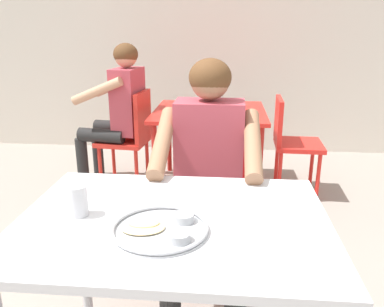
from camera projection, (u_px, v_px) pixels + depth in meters
name	position (u px, v px, depth m)	size (l,w,h in m)	color
table_foreground	(174.00, 240.00, 1.35)	(1.06, 0.77, 0.76)	silver
thali_tray	(161.00, 228.00, 1.23)	(0.31, 0.31, 0.03)	#B7BABF
drinking_cup	(78.00, 200.00, 1.32)	(0.06, 0.06, 0.11)	silver
chair_foreground	(210.00, 191.00, 2.17)	(0.41, 0.39, 0.86)	red
diner_foreground	(208.00, 164.00, 1.90)	(0.49, 0.55, 1.24)	#333333
table_background_red	(209.00, 119.00, 3.32)	(0.94, 0.90, 0.70)	red
chair_red_left	(132.00, 134.00, 3.40)	(0.45, 0.42, 0.86)	red
chair_red_right	(290.00, 138.00, 3.25)	(0.41, 0.42, 0.82)	red
patron_background	(119.00, 104.00, 3.36)	(0.59, 0.55, 1.25)	black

